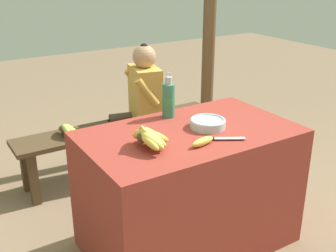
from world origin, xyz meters
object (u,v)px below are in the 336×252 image
at_px(loose_banana_front, 203,142).
at_px(knife, 219,138).
at_px(wooden_bench, 121,132).
at_px(banana_bunch_green, 67,129).
at_px(water_bottle, 168,100).
at_px(serving_bowl, 208,123).
at_px(seated_vendor, 139,99).
at_px(banana_bunch_ripe, 149,136).

bearing_deg(loose_banana_front, knife, 5.19).
xyz_separation_m(wooden_bench, banana_bunch_green, (-0.45, -0.00, 0.12)).
bearing_deg(water_bottle, knife, -85.32).
xyz_separation_m(water_bottle, loose_banana_front, (-0.08, -0.47, -0.09)).
relative_size(serving_bowl, loose_banana_front, 1.31).
relative_size(serving_bowl, knife, 1.01).
bearing_deg(water_bottle, seated_vendor, 74.79).
relative_size(loose_banana_front, knife, 0.77).
distance_m(serving_bowl, wooden_bench, 1.18).
height_order(water_bottle, knife, water_bottle).
distance_m(water_bottle, knife, 0.47).
bearing_deg(wooden_bench, serving_bowl, -87.22).
bearing_deg(seated_vendor, knife, 94.52).
bearing_deg(serving_bowl, wooden_bench, 92.78).
bearing_deg(banana_bunch_green, water_bottle, -63.68).
relative_size(knife, seated_vendor, 0.19).
relative_size(wooden_bench, seated_vendor, 1.60).
distance_m(wooden_bench, banana_bunch_green, 0.46).
xyz_separation_m(loose_banana_front, knife, (0.12, 0.01, -0.01)).
xyz_separation_m(knife, seated_vendor, (0.18, 1.25, -0.15)).
distance_m(serving_bowl, water_bottle, 0.31).
xyz_separation_m(water_bottle, knife, (0.04, -0.46, -0.10)).
xyz_separation_m(loose_banana_front, banana_bunch_green, (-0.32, 1.28, -0.30)).
xyz_separation_m(serving_bowl, wooden_bench, (-0.05, 1.09, -0.43)).
xyz_separation_m(knife, wooden_bench, (0.01, 1.27, -0.41)).
height_order(seated_vendor, banana_bunch_green, seated_vendor).
height_order(loose_banana_front, banana_bunch_green, loose_banana_front).
height_order(serving_bowl, wooden_bench, serving_bowl).
bearing_deg(banana_bunch_ripe, serving_bowl, 9.59).
relative_size(banana_bunch_ripe, knife, 1.37).
relative_size(seated_vendor, banana_bunch_green, 4.20).
distance_m(banana_bunch_ripe, wooden_bench, 1.32).
distance_m(banana_bunch_ripe, loose_banana_front, 0.29).
relative_size(water_bottle, wooden_bench, 0.17).
relative_size(loose_banana_front, wooden_bench, 0.09).
height_order(serving_bowl, knife, serving_bowl).
bearing_deg(loose_banana_front, serving_bowl, 47.21).
distance_m(knife, banana_bunch_green, 1.38).
bearing_deg(banana_bunch_ripe, wooden_bench, 71.67).
height_order(serving_bowl, loose_banana_front, serving_bowl).
relative_size(loose_banana_front, seated_vendor, 0.15).
bearing_deg(wooden_bench, banana_bunch_ripe, -108.33).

